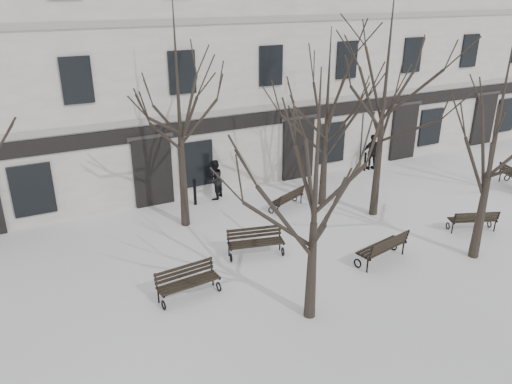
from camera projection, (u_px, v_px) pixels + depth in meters
ground at (332, 273)px, 16.04m from camera, size 100.00×100.00×0.00m
building at (187, 53)px, 24.63m from camera, size 40.40×10.20×11.40m
tree_1 at (316, 172)px, 12.34m from camera, size 4.78×4.78×6.83m
tree_2 at (497, 127)px, 15.31m from camera, size 5.09×5.09×7.27m
tree_4 at (178, 88)px, 17.31m from camera, size 5.90×5.90×8.43m
tree_5 at (328, 99)px, 19.46m from camera, size 5.03×5.03×7.18m
tree_6 at (386, 78)px, 18.16m from camera, size 6.11×6.11×8.74m
bench_0 at (188, 281)px, 14.66m from camera, size 1.92×0.84×0.94m
bench_1 at (384, 247)px, 16.50m from camera, size 2.08×1.10×1.00m
bench_2 at (473, 220)px, 18.61m from camera, size 1.83×1.22×0.88m
bench_3 at (255, 241)px, 16.93m from camera, size 2.00×1.11×0.96m
bench_4 at (288, 198)px, 20.52m from camera, size 1.80×1.24×0.87m
bollard_a at (195, 191)px, 20.86m from camera, size 0.15×0.15×1.17m
bollard_b at (365, 161)px, 24.77m from camera, size 0.13×0.13×0.98m
pedestrian_b at (215, 199)px, 21.69m from camera, size 1.08×1.06×1.75m
pedestrian_c at (371, 169)px, 25.20m from camera, size 1.13×0.67×1.81m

